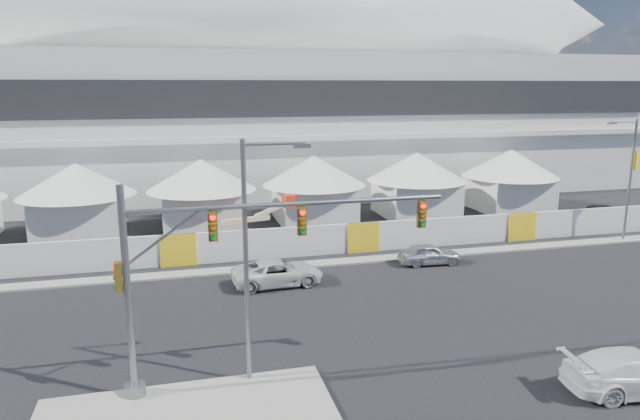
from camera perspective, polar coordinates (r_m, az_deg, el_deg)
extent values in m
plane|color=black|center=(23.98, 1.58, -14.81)|extent=(160.00, 160.00, 0.00)
cube|color=gray|center=(43.35, 22.99, -3.19)|extent=(80.00, 1.20, 0.12)
cube|color=silver|center=(64.15, -1.86, 8.82)|extent=(80.00, 24.00, 14.00)
cube|color=black|center=(52.25, 1.08, 11.10)|extent=(68.00, 0.30, 3.20)
cube|color=silver|center=(52.20, 1.14, 7.25)|extent=(72.00, 0.80, 0.50)
cylinder|color=silver|center=(62.45, -1.51, 18.64)|extent=(57.60, 8.40, 8.40)
cylinder|color=silver|center=(62.89, 0.36, 18.21)|extent=(51.60, 6.80, 6.80)
cylinder|color=silver|center=(63.38, 2.20, 17.78)|extent=(45.60, 5.20, 5.20)
cone|color=silver|center=(76.76, 24.25, 16.59)|extent=(8.00, 7.60, 7.60)
cube|color=silver|center=(46.04, -22.91, -0.47)|extent=(6.00, 6.00, 3.00)
cone|color=silver|center=(45.56, -23.19, 2.84)|extent=(8.40, 8.40, 2.40)
cube|color=silver|center=(45.53, -11.66, 0.12)|extent=(6.00, 6.00, 3.00)
cone|color=silver|center=(45.05, -11.81, 3.48)|extent=(8.40, 8.40, 2.40)
cube|color=silver|center=(46.78, -0.60, 0.71)|extent=(6.00, 6.00, 3.00)
cone|color=silver|center=(46.31, -0.60, 3.98)|extent=(8.40, 8.40, 2.40)
cube|color=silver|center=(49.66, 9.54, 1.22)|extent=(6.00, 6.00, 3.00)
cone|color=silver|center=(49.22, 9.66, 4.30)|extent=(8.40, 8.40, 2.40)
cube|color=silver|center=(53.90, 18.33, 1.63)|extent=(6.00, 6.00, 3.00)
cone|color=silver|center=(53.50, 18.53, 4.47)|extent=(8.40, 8.40, 2.40)
cube|color=silver|center=(38.29, 4.27, -2.74)|extent=(70.00, 0.25, 2.00)
imported|color=#B4B4B9|center=(36.32, 10.86, -4.33)|extent=(1.88, 3.98, 1.32)
imported|color=silver|center=(32.12, -4.26, -6.27)|extent=(2.66, 5.23, 1.41)
imported|color=silver|center=(24.41, 29.05, -13.95)|extent=(2.77, 5.51, 1.54)
imported|color=black|center=(51.58, 26.41, -0.27)|extent=(3.31, 5.18, 1.64)
cylinder|color=slate|center=(20.79, -18.67, -7.97)|extent=(0.25, 0.25, 7.61)
cylinder|color=slate|center=(22.27, -18.01, -16.72)|extent=(0.74, 0.74, 0.40)
cylinder|color=slate|center=(20.32, -2.84, 0.60)|extent=(11.53, 0.17, 0.17)
cube|color=#594714|center=(20.11, -10.68, -1.61)|extent=(0.32, 0.22, 1.05)
cube|color=#594714|center=(20.54, -1.82, -1.11)|extent=(0.32, 0.22, 1.05)
cube|color=#594714|center=(22.00, 10.11, -0.39)|extent=(0.32, 0.22, 1.05)
cube|color=#594714|center=(20.61, -19.53, -6.34)|extent=(0.22, 0.32, 1.05)
cylinder|color=gray|center=(20.81, -7.41, -5.36)|extent=(0.18, 0.18, 9.01)
cylinder|color=gray|center=(20.09, -4.62, 6.63)|extent=(2.20, 0.12, 0.12)
cube|color=gray|center=(20.29, -1.81, 6.44)|extent=(0.60, 0.25, 0.15)
cylinder|color=slate|center=(45.80, 28.58, 2.57)|extent=(0.17, 0.17, 8.70)
cylinder|color=slate|center=(44.66, 28.12, 7.79)|extent=(2.13, 0.12, 0.12)
cube|color=slate|center=(44.03, 27.17, 7.71)|extent=(0.58, 0.24, 0.15)
cube|color=yellow|center=(45.78, 28.99, 4.36)|extent=(0.03, 0.58, 1.35)
cube|color=red|center=(39.80, -8.85, -3.00)|extent=(3.55, 2.19, 1.01)
cube|color=beige|center=(39.59, -7.33, -1.05)|extent=(3.46, 1.11, 0.32)
cube|color=beige|center=(39.75, -4.47, -0.12)|extent=(2.69, 0.89, 1.11)
cube|color=red|center=(39.89, -2.67, 0.62)|extent=(0.99, 0.99, 0.92)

